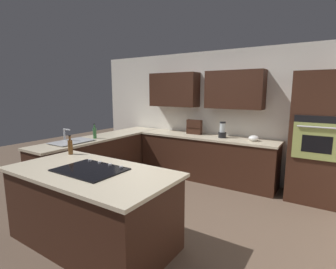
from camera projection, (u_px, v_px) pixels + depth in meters
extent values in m
plane|color=brown|center=(162.00, 213.00, 3.80)|extent=(14.00, 14.00, 0.00)
cube|color=white|center=(218.00, 115.00, 5.32)|extent=(6.00, 0.10, 2.60)
cube|color=#381E14|center=(235.00, 90.00, 4.84)|extent=(1.10, 0.34, 0.72)
cube|color=#381E14|center=(174.00, 90.00, 5.56)|extent=(1.10, 0.34, 0.72)
cube|color=#381E14|center=(205.00, 159.00, 5.21)|extent=(2.80, 0.60, 0.86)
cube|color=beige|center=(206.00, 137.00, 5.13)|extent=(2.84, 0.64, 0.04)
cube|color=#381E14|center=(103.00, 159.00, 5.16)|extent=(0.60, 2.90, 0.86)
cube|color=beige|center=(102.00, 137.00, 5.08)|extent=(0.64, 2.94, 0.04)
cube|color=#381E14|center=(92.00, 208.00, 3.00)|extent=(1.95, 0.98, 0.86)
cube|color=beige|center=(90.00, 172.00, 2.92)|extent=(2.03, 1.06, 0.04)
cube|color=#381E14|center=(318.00, 138.00, 4.06)|extent=(0.80, 0.60, 2.10)
cube|color=#939E51|center=(317.00, 142.00, 3.80)|extent=(0.66, 0.03, 0.56)
cube|color=black|center=(317.00, 144.00, 3.79)|extent=(0.40, 0.01, 0.26)
cube|color=black|center=(319.00, 120.00, 3.74)|extent=(0.66, 0.02, 0.11)
cylinder|color=silver|center=(318.00, 127.00, 3.73)|extent=(0.56, 0.02, 0.02)
cube|color=#515456|center=(80.00, 140.00, 4.63)|extent=(0.40, 0.30, 0.02)
cube|color=#515456|center=(63.00, 144.00, 4.35)|extent=(0.40, 0.30, 0.02)
cube|color=#B7BABF|center=(72.00, 141.00, 4.49)|extent=(0.46, 0.70, 0.01)
cylinder|color=#B7BABF|center=(64.00, 135.00, 4.58)|extent=(0.03, 0.03, 0.22)
cylinder|color=#B7BABF|center=(67.00, 129.00, 4.52)|extent=(0.18, 0.02, 0.02)
cube|color=black|center=(90.00, 170.00, 2.91)|extent=(0.76, 0.56, 0.01)
cylinder|color=#B2B2B7|center=(121.00, 167.00, 2.96)|extent=(0.04, 0.04, 0.02)
cylinder|color=#B2B2B7|center=(110.00, 165.00, 3.05)|extent=(0.04, 0.04, 0.02)
cylinder|color=#B2B2B7|center=(100.00, 162.00, 3.15)|extent=(0.04, 0.04, 0.02)
cylinder|color=#B2B2B7|center=(90.00, 160.00, 3.25)|extent=(0.04, 0.04, 0.02)
cylinder|color=black|center=(222.00, 135.00, 4.93)|extent=(0.15, 0.15, 0.11)
cylinder|color=silver|center=(223.00, 128.00, 4.91)|extent=(0.11, 0.11, 0.18)
cylinder|color=black|center=(223.00, 122.00, 4.89)|extent=(0.12, 0.12, 0.03)
ellipsoid|color=white|center=(254.00, 138.00, 4.61)|extent=(0.18, 0.18, 0.10)
cube|color=#381E14|center=(194.00, 127.00, 5.33)|extent=(0.33, 0.10, 0.30)
cube|color=#381E14|center=(193.00, 127.00, 5.28)|extent=(0.31, 0.02, 0.02)
cylinder|color=#336B38|center=(95.00, 133.00, 4.85)|extent=(0.06, 0.06, 0.21)
cylinder|color=#336B38|center=(94.00, 126.00, 4.82)|extent=(0.03, 0.03, 0.06)
cylinder|color=black|center=(94.00, 124.00, 4.82)|extent=(0.03, 0.03, 0.02)
cylinder|color=brown|center=(70.00, 147.00, 3.63)|extent=(0.07, 0.07, 0.20)
cylinder|color=brown|center=(70.00, 138.00, 3.61)|extent=(0.03, 0.03, 0.06)
cylinder|color=black|center=(70.00, 136.00, 3.60)|extent=(0.03, 0.03, 0.02)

